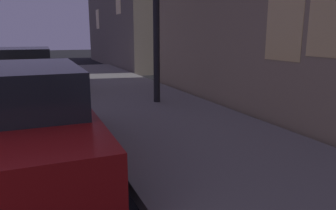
{
  "coord_description": "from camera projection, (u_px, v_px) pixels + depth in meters",
  "views": [
    {
      "loc": [
        3.07,
        -0.41,
        1.82
      ],
      "look_at": [
        4.03,
        1.86,
        1.28
      ],
      "focal_mm": 34.29,
      "sensor_mm": 36.0,
      "label": 1
    }
  ],
  "objects": [
    {
      "name": "car_red",
      "position": [
        18.0,
        121.0,
        4.19
      ],
      "size": [
        2.07,
        4.23,
        1.43
      ],
      "color": "maroon",
      "rests_on": "ground"
    },
    {
      "name": "car_yellow_cab",
      "position": [
        24.0,
        72.0,
        9.62
      ],
      "size": [
        2.1,
        4.2,
        1.43
      ],
      "color": "gold",
      "rests_on": "ground"
    }
  ]
}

